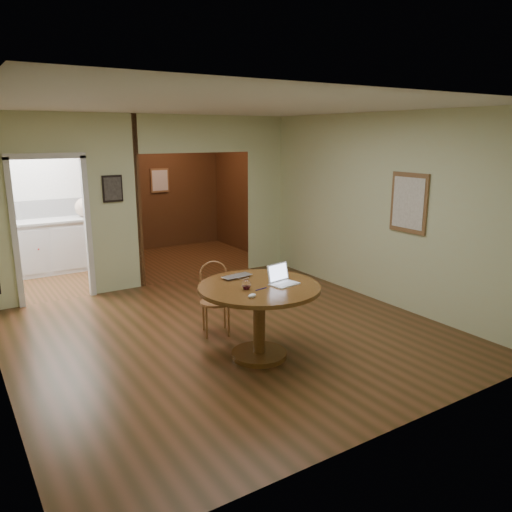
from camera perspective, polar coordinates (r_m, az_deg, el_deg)
floor at (r=6.21m, az=-2.91°, el=-8.93°), size 5.00×5.00×0.00m
room_shell at (r=8.50m, az=-16.32°, el=5.72°), size 5.20×7.50×5.00m
dining_table at (r=5.40m, az=0.37°, el=-5.55°), size 1.31×1.31×0.82m
chair at (r=6.14m, az=-4.74°, el=-4.31°), size 0.48×0.48×0.89m
open_laptop at (r=5.40m, az=2.90°, el=-2.54°), size 0.32×0.30×0.21m
closed_laptop at (r=5.58m, az=-1.88°, el=-2.48°), size 0.37×0.26×0.03m
mouse at (r=4.94m, az=-0.45°, el=-4.55°), size 0.10×0.07×0.04m
wine_glass at (r=5.18m, az=-1.11°, el=-3.28°), size 0.10×0.10×0.11m
pen at (r=5.20m, az=0.60°, el=-3.78°), size 0.15×0.03×0.01m
kitchen_cabinet at (r=9.50m, az=-22.99°, el=0.98°), size 2.06×0.60×0.94m
grocery_bag at (r=9.54m, az=-19.00°, el=5.28°), size 0.34×0.30×0.34m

